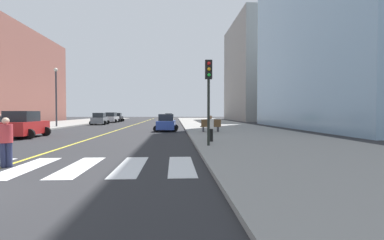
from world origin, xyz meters
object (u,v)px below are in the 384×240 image
car_blue_sixth (166,123)px  pedestrian_crossing (6,140)px  car_silver_third (111,118)px  car_gray_second (100,119)px  park_bench (211,126)px  car_red_fifth (23,125)px  street_lamp (56,92)px  car_black_fourth (117,118)px  pedestrian_walking_west (1,122)px  car_green_nearest (169,118)px  pedestrian_waiting_east (211,127)px  traffic_light_near_corner (209,85)px

car_blue_sixth → pedestrian_crossing: pedestrian_crossing is taller
car_silver_third → car_gray_second: bearing=-87.4°
car_blue_sixth → park_bench: size_ratio=2.13×
car_red_fifth → street_lamp: size_ratio=0.63×
car_black_fourth → pedestrian_crossing: 48.22m
park_bench → pedestrian_crossing: pedestrian_crossing is taller
pedestrian_walking_west → car_silver_third: bearing=-76.5°
park_bench → car_green_nearest: bearing=3.7°
car_gray_second → car_red_fifth: bearing=-92.0°
car_green_nearest → pedestrian_crossing: 48.10m
car_silver_third → pedestrian_waiting_east: (13.61, -35.97, 0.15)m
pedestrian_crossing → street_lamp: size_ratio=0.24×
pedestrian_waiting_east → pedestrian_walking_west: 19.89m
car_silver_third → car_black_fourth: (0.06, 5.10, -0.05)m
pedestrian_waiting_east → car_silver_third: bearing=81.2°
street_lamp → pedestrian_crossing: bearing=-71.6°
park_bench → pedestrian_waiting_east: (-1.11, -8.57, 0.33)m
pedestrian_crossing → pedestrian_waiting_east: (8.06, 6.84, 0.06)m
pedestrian_waiting_east → traffic_light_near_corner: bearing=-129.6°
car_green_nearest → park_bench: bearing=98.2°
park_bench → pedestrian_walking_west: bearing=83.7°
car_blue_sixth → park_bench: car_blue_sixth is taller
traffic_light_near_corner → pedestrian_walking_west: size_ratio=2.86×
car_blue_sixth → park_bench: bearing=142.1°
car_green_nearest → car_red_fifth: (-10.26, -35.80, 0.17)m
car_green_nearest → car_blue_sixth: (0.32, -29.00, 0.03)m
car_green_nearest → pedestrian_waiting_east: bearing=95.1°
car_green_nearest → traffic_light_near_corner: traffic_light_near_corner is taller
street_lamp → car_red_fifth: bearing=-77.2°
car_gray_second → car_blue_sixth: (10.54, -15.27, -0.04)m
car_red_fifth → park_bench: bearing=11.6°
car_black_fourth → car_red_fifth: 35.84m
car_green_nearest → car_silver_third: (-10.30, -5.06, 0.09)m
pedestrian_walking_west → pedestrian_waiting_east: bearing=174.0°
car_red_fifth → car_blue_sixth: 12.58m
car_green_nearest → pedestrian_waiting_east: pedestrian_waiting_east is taller
car_silver_third → pedestrian_crossing: size_ratio=2.41×
pedestrian_crossing → traffic_light_near_corner: bearing=9.7°
car_gray_second → car_red_fifth: 22.07m
car_silver_third → park_bench: car_silver_third is taller
car_silver_third → pedestrian_crossing: 43.16m
street_lamp → car_blue_sixth: bearing=-28.1°
car_gray_second → street_lamp: (-3.24, -7.93, 3.58)m
car_gray_second → car_silver_third: (-0.08, 8.67, 0.02)m
pedestrian_crossing → pedestrian_walking_west: pedestrian_crossing is taller
car_gray_second → park_bench: bearing=-53.9°
car_green_nearest → park_bench: car_green_nearest is taller
pedestrian_walking_west → park_bench: bearing=-160.3°
car_green_nearest → car_blue_sixth: size_ratio=0.95×
car_silver_third → traffic_light_near_corner: 40.32m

